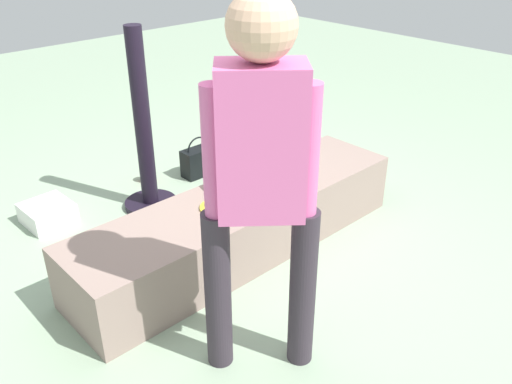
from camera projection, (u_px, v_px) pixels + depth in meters
name	position (u px, v px, depth m)	size (l,w,h in m)	color
ground_plane	(242.00, 249.00, 3.30)	(12.00, 12.00, 0.00)	#8FA78A
concrete_ledge	(242.00, 223.00, 3.21)	(2.16, 0.54, 0.37)	gray
child_seated	(256.00, 159.00, 3.06)	(0.29, 0.34, 0.48)	#2A2743
adult_standing	(261.00, 167.00, 2.05)	(0.40, 0.37, 1.64)	#302831
cake_plate	(219.00, 205.00, 2.99)	(0.22, 0.22, 0.07)	yellow
gift_bag	(269.00, 148.00, 4.30)	(0.25, 0.11, 0.34)	#59C6B2
railing_post	(145.00, 143.00, 3.55)	(0.36, 0.36, 1.24)	black
water_bottle_near_gift	(99.00, 249.00, 3.12)	(0.06, 0.06, 0.22)	silver
party_cup_red	(146.00, 176.00, 4.09)	(0.08, 0.08, 0.09)	red
cake_box_white	(48.00, 213.00, 3.55)	(0.29, 0.30, 0.14)	white
handbag_black_leather	(199.00, 161.00, 4.16)	(0.26, 0.13, 0.32)	black
handbag_brown_canvas	(227.00, 137.00, 4.65)	(0.30, 0.10, 0.29)	brown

